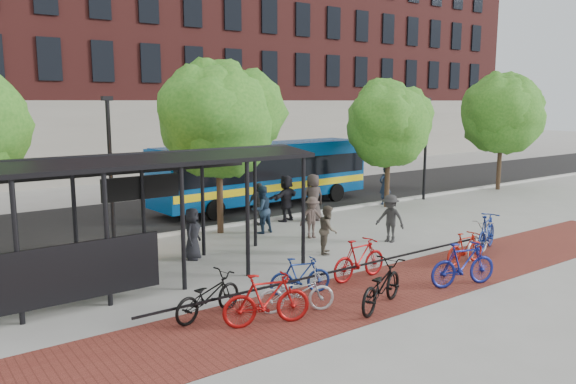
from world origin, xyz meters
TOP-DOWN VIEW (x-y plane):
  - ground at (0.00, 0.00)m, footprint 160.00×160.00m
  - asphalt_street at (0.00, 8.00)m, footprint 160.00×8.00m
  - curb at (0.00, 4.00)m, footprint 160.00×0.25m
  - brick_strip at (-2.00, -5.00)m, footprint 24.00×3.00m
  - bike_rack_rail at (-3.30, -4.10)m, footprint 12.00×0.05m
  - building_brick at (10.00, 26.00)m, footprint 55.00×14.00m
  - bus_shelter at (-8.13, -0.48)m, footprint 10.60×3.07m
  - tree_b at (-2.90, 3.35)m, footprint 5.15×4.20m
  - tree_c at (6.09, 3.35)m, footprint 4.66×3.80m
  - tree_d at (15.10, 3.35)m, footprint 5.39×4.40m
  - lamp_post_left at (-7.00, 3.60)m, footprint 0.35×0.20m
  - lamp_post_right at (9.00, 3.60)m, footprint 0.35×0.20m
  - bus at (1.41, 6.82)m, footprint 11.23×3.14m
  - bike_0 at (-7.42, -3.95)m, footprint 2.07×1.16m
  - bike_1 at (-6.60, -5.17)m, footprint 2.09×1.16m
  - bike_2 at (-5.58, -4.92)m, footprint 1.94×1.34m
  - bike_3 at (-4.74, -3.98)m, footprint 1.70×0.98m
  - bike_4 at (-3.76, -5.91)m, footprint 2.28×1.49m
  - bike_5 at (-2.66, -3.99)m, footprint 1.98×0.62m
  - bike_7 at (-0.80, -6.07)m, footprint 2.12×1.11m
  - bike_9 at (1.04, -4.79)m, footprint 1.68×0.51m
  - bike_10 at (2.02, -4.52)m, footprint 2.15×1.33m
  - bike_11 at (2.86, -4.27)m, footprint 2.18×1.32m
  - pedestrian_0 at (-5.50, 0.64)m, footprint 0.95×0.93m
  - pedestrian_2 at (-1.76, 2.33)m, footprint 0.93×0.76m
  - pedestrian_3 at (-0.70, 0.59)m, footprint 1.09×0.79m
  - pedestrian_4 at (-1.04, 3.63)m, footprint 1.04×0.50m
  - pedestrian_5 at (0.28, 3.54)m, footprint 1.88×1.12m
  - pedestrian_6 at (1.20, 2.91)m, footprint 1.06×0.78m
  - pedestrian_7 at (6.39, 3.80)m, footprint 0.73×0.52m
  - pedestrian_8 at (-1.57, -1.33)m, footprint 0.97×0.98m
  - pedestrian_9 at (1.17, -1.50)m, footprint 0.89×1.23m

SIDE VIEW (x-z plane):
  - ground at x=0.00m, z-range 0.00..0.00m
  - bike_rack_rail at x=-3.30m, z-range -0.47..0.47m
  - brick_strip at x=-2.00m, z-range 0.00..0.01m
  - asphalt_street at x=0.00m, z-range 0.00..0.01m
  - curb at x=0.00m, z-range 0.00..0.12m
  - bike_2 at x=-5.58m, z-range 0.00..0.97m
  - bike_3 at x=-4.74m, z-range 0.00..0.99m
  - bike_9 at x=1.04m, z-range 0.00..1.00m
  - bike_0 at x=-7.42m, z-range 0.00..1.03m
  - bike_10 at x=2.02m, z-range 0.00..1.07m
  - bike_4 at x=-3.76m, z-range 0.00..1.13m
  - bike_5 at x=-2.66m, z-range 0.00..1.18m
  - bike_1 at x=-6.60m, z-range 0.00..1.21m
  - bike_7 at x=-0.80m, z-range 0.00..1.22m
  - bike_11 at x=2.86m, z-range 0.00..1.26m
  - pedestrian_3 at x=-0.70m, z-range 0.00..1.53m
  - pedestrian_8 at x=-1.57m, z-range 0.00..1.59m
  - pedestrian_0 at x=-5.50m, z-range 0.00..1.65m
  - pedestrian_9 at x=1.17m, z-range 0.00..1.70m
  - pedestrian_4 at x=-1.04m, z-range 0.00..1.71m
  - pedestrian_2 at x=-1.76m, z-range 0.00..1.81m
  - pedestrian_7 at x=6.39m, z-range 0.00..1.85m
  - pedestrian_5 at x=0.28m, z-range 0.00..1.93m
  - pedestrian_6 at x=1.20m, z-range 0.00..1.98m
  - bus at x=1.41m, z-range 0.22..3.22m
  - lamp_post_left at x=-7.00m, z-range 0.18..5.31m
  - lamp_post_right at x=9.00m, z-range 0.18..5.31m
  - bus_shelter at x=-8.13m, z-range 1.20..4.80m
  - tree_c at x=6.09m, z-range 1.09..7.02m
  - tree_b at x=-2.90m, z-range 1.22..7.69m
  - tree_d at x=15.10m, z-range 1.19..7.74m
  - building_brick at x=10.00m, z-range 0.00..20.00m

